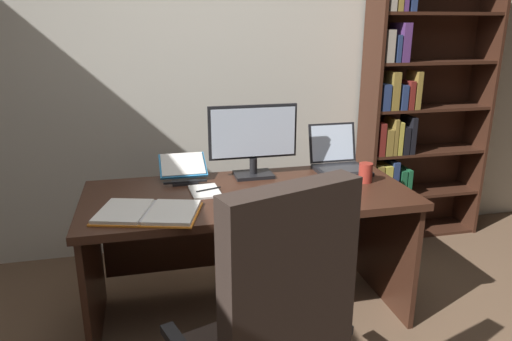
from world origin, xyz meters
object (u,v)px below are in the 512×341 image
(computer_mouse, at_px, (327,192))
(coffee_mug, at_px, (366,173))
(desk, at_px, (246,220))
(notepad, at_px, (205,191))
(monitor, at_px, (253,140))
(open_binder, at_px, (148,212))
(keyboard, at_px, (271,198))
(bookshelf, at_px, (411,113))
(laptop, at_px, (338,161))
(pen, at_px, (209,189))
(reading_stand_with_book, at_px, (183,168))

(computer_mouse, height_order, coffee_mug, coffee_mug)
(desk, bearing_deg, notepad, -171.46)
(desk, distance_m, monitor, 0.46)
(open_binder, bearing_deg, keyboard, 21.04)
(desk, bearing_deg, bookshelf, 27.14)
(laptop, height_order, pen, laptop)
(desk, distance_m, keyboard, 0.32)
(laptop, relative_size, reading_stand_with_book, 1.21)
(reading_stand_with_book, bearing_deg, laptop, -3.00)
(monitor, relative_size, notepad, 2.45)
(keyboard, relative_size, coffee_mug, 3.85)
(keyboard, xyz_separation_m, open_binder, (-0.61, -0.05, -0.00))
(pen, bearing_deg, laptop, 14.81)
(monitor, relative_size, reading_stand_with_book, 1.90)
(desk, height_order, notepad, notepad)
(open_binder, bearing_deg, pen, 54.07)
(computer_mouse, height_order, notepad, computer_mouse)
(desk, xyz_separation_m, monitor, (0.08, 0.17, 0.41))
(keyboard, bearing_deg, open_binder, -175.29)
(notepad, height_order, pen, pen)
(notepad, bearing_deg, laptop, 14.48)
(desk, xyz_separation_m, laptop, (0.62, 0.18, 0.26))
(keyboard, bearing_deg, laptop, 37.71)
(laptop, xyz_separation_m, coffee_mug, (0.06, -0.26, -0.00))
(desk, relative_size, coffee_mug, 15.80)
(open_binder, relative_size, pen, 3.80)
(computer_mouse, bearing_deg, coffee_mug, 28.43)
(notepad, bearing_deg, open_binder, -140.43)
(keyboard, distance_m, notepad, 0.37)
(desk, relative_size, laptop, 5.25)
(open_binder, distance_m, notepad, 0.39)
(keyboard, relative_size, notepad, 2.00)
(computer_mouse, height_order, reading_stand_with_book, reading_stand_with_book)
(coffee_mug, bearing_deg, laptop, 102.26)
(reading_stand_with_book, distance_m, notepad, 0.29)
(desk, height_order, keyboard, keyboard)
(laptop, bearing_deg, desk, -163.42)
(laptop, relative_size, pen, 2.35)
(bookshelf, distance_m, laptop, 0.97)
(laptop, distance_m, coffee_mug, 0.26)
(reading_stand_with_book, relative_size, notepad, 1.29)
(laptop, height_order, keyboard, laptop)
(desk, relative_size, pen, 12.32)
(notepad, xyz_separation_m, coffee_mug, (0.90, -0.04, 0.05))
(reading_stand_with_book, bearing_deg, pen, -67.61)
(desk, distance_m, notepad, 0.31)
(bookshelf, xyz_separation_m, computer_mouse, (-1.03, -0.95, -0.20))
(reading_stand_with_book, bearing_deg, bookshelf, 15.82)
(notepad, relative_size, coffee_mug, 1.92)
(desk, height_order, reading_stand_with_book, reading_stand_with_book)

